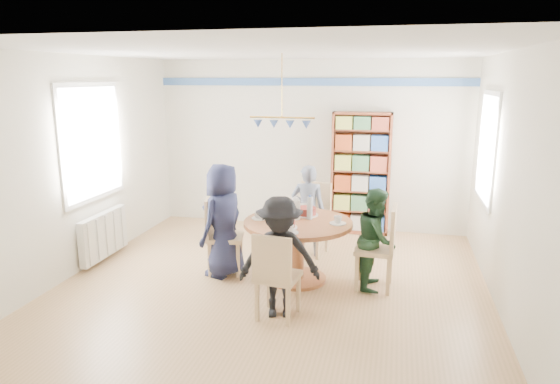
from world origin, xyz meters
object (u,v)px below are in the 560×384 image
(chair_near, at_px, (275,273))
(person_right, at_px, (376,239))
(radiator, at_px, (104,235))
(person_left, at_px, (223,220))
(chair_far, at_px, (313,215))
(chair_right, at_px, (382,244))
(person_far, at_px, (308,211))
(chair_left, at_px, (219,231))
(bookshelf, at_px, (361,175))
(person_near, at_px, (280,257))
(dining_table, at_px, (298,237))

(chair_near, relative_size, person_right, 0.78)
(radiator, distance_m, person_left, 1.79)
(chair_far, distance_m, person_right, 1.37)
(chair_right, xyz_separation_m, chair_near, (-1.02, -1.04, -0.04))
(radiator, xyz_separation_m, person_far, (2.64, 0.82, 0.29))
(radiator, height_order, person_left, person_left)
(person_left, xyz_separation_m, person_far, (0.89, 0.94, -0.07))
(chair_left, relative_size, bookshelf, 0.51)
(chair_left, distance_m, person_left, 0.20)
(person_far, bearing_deg, chair_near, 87.45)
(radiator, xyz_separation_m, chair_left, (1.66, -0.05, 0.19))
(person_right, bearing_deg, radiator, 90.48)
(radiator, xyz_separation_m, person_near, (2.68, -1.03, 0.29))
(person_far, bearing_deg, chair_left, 38.51)
(radiator, distance_m, chair_right, 3.68)
(chair_far, relative_size, person_near, 0.78)
(person_left, height_order, bookshelf, bookshelf)
(radiator, xyz_separation_m, dining_table, (2.68, -0.09, 0.21))
(chair_far, distance_m, person_near, 1.99)
(person_right, relative_size, person_near, 0.94)
(chair_right, distance_m, person_right, 0.09)
(chair_near, xyz_separation_m, bookshelf, (0.59, 3.18, 0.43))
(chair_left, height_order, bookshelf, bookshelf)
(person_near, bearing_deg, chair_right, 28.00)
(chair_left, xyz_separation_m, person_right, (1.95, -0.01, 0.06))
(person_left, bearing_deg, chair_right, 108.36)
(chair_near, bearing_deg, chair_right, 45.78)
(dining_table, xyz_separation_m, person_left, (-0.93, -0.03, 0.15))
(dining_table, height_order, chair_near, chair_near)
(chair_right, xyz_separation_m, person_right, (-0.07, 0.03, 0.05))
(dining_table, distance_m, person_left, 0.95)
(dining_table, bearing_deg, chair_right, -0.66)
(chair_near, bearing_deg, person_near, 81.75)
(person_left, relative_size, bookshelf, 0.74)
(chair_near, distance_m, person_far, 1.97)
(chair_left, bearing_deg, dining_table, -1.92)
(person_left, bearing_deg, person_far, 154.21)
(person_far, distance_m, bookshelf, 1.40)
(person_far, bearing_deg, person_near, 87.99)
(person_far, bearing_deg, person_right, 134.42)
(chair_far, height_order, chair_near, chair_far)
(chair_far, xyz_separation_m, person_left, (-0.94, -1.07, 0.16))
(chair_right, distance_m, person_far, 1.39)
(chair_left, distance_m, bookshelf, 2.66)
(person_far, xyz_separation_m, bookshelf, (0.62, 1.22, 0.30))
(chair_right, relative_size, bookshelf, 0.52)
(chair_near, xyz_separation_m, person_far, (-0.02, 1.96, 0.13))
(radiator, height_order, dining_table, dining_table)
(person_far, distance_m, person_near, 1.85)
(person_left, height_order, person_far, person_left)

